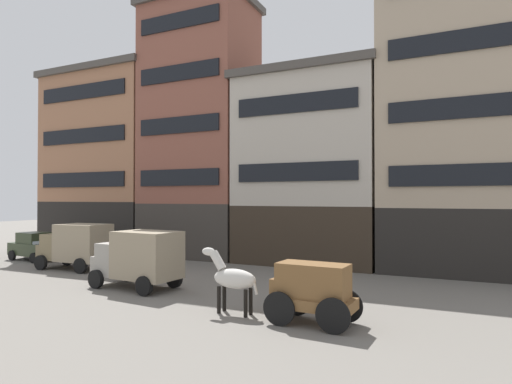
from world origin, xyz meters
TOP-DOWN VIEW (x-y plane):
  - ground_plane at (0.00, 0.00)m, footprint 120.00×120.00m
  - building_far_left at (-12.97, 10.32)m, footprint 10.38×5.73m
  - building_center_left at (-4.15, 10.32)m, footprint 7.96×5.73m
  - building_center_right at (4.13, 10.32)m, footprint 9.30×5.73m
  - building_far_right at (13.29, 10.32)m, footprint 9.74×5.73m
  - cargo_wagon at (8.41, -2.50)m, footprint 2.98×1.65m
  - draft_horse at (5.46, -2.50)m, footprint 2.35×0.69m
  - delivery_truck_near at (-0.46, -0.59)m, footprint 4.48×2.44m
  - delivery_truck_far at (-7.27, 2.01)m, footprint 4.41×2.27m
  - sedan_dark at (-12.71, 3.52)m, footprint 3.83×2.13m
  - fire_hydrant_curbside at (-14.74, 5.97)m, footprint 0.24×0.24m

SIDE VIEW (x-z plane):
  - ground_plane at x=0.00m, z-range 0.00..0.00m
  - fire_hydrant_curbside at x=-14.74m, z-range 0.01..0.84m
  - sedan_dark at x=-12.71m, z-range 0.00..1.83m
  - cargo_wagon at x=8.41m, z-range 0.16..2.14m
  - draft_horse at x=5.46m, z-range 0.12..2.42m
  - delivery_truck_near at x=-0.46m, z-range 0.11..2.73m
  - delivery_truck_far at x=-7.27m, z-range 0.11..2.73m
  - building_center_right at x=4.13m, z-range 0.04..12.23m
  - building_far_left at x=-12.97m, z-range 0.04..14.38m
  - building_far_right at x=13.29m, z-range 0.04..17.59m
  - building_center_left at x=-4.15m, z-range 0.05..18.35m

